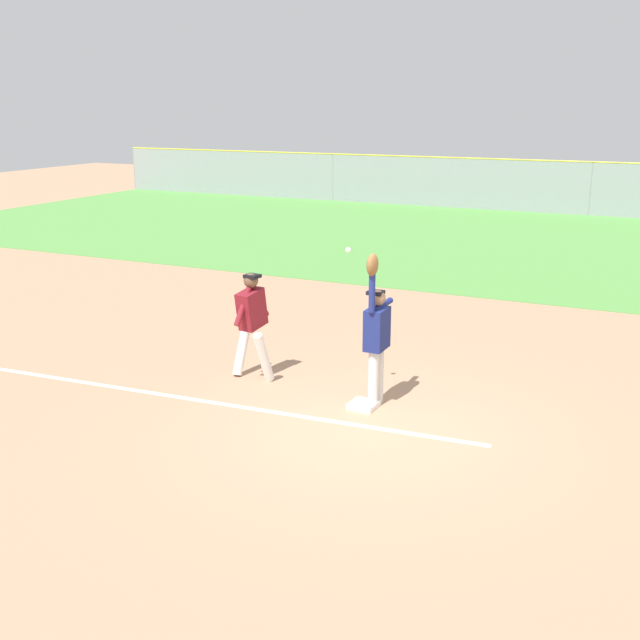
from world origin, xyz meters
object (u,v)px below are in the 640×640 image
(first_base, at_px, (364,405))
(parked_car_black, at_px, (507,186))
(baseball, at_px, (348,250))
(fielder, at_px, (376,331))
(parked_car_tan, at_px, (635,194))
(runner, at_px, (252,318))

(first_base, xyz_separation_m, parked_car_black, (-3.56, 25.23, 0.63))
(first_base, distance_m, baseball, 2.25)
(fielder, xyz_separation_m, baseball, (-0.47, 0.05, 1.13))
(first_base, bearing_deg, parked_car_tan, 85.73)
(runner, relative_size, baseball, 23.24)
(runner, bearing_deg, baseball, 2.30)
(fielder, xyz_separation_m, parked_car_tan, (1.72, 24.23, -0.45))
(baseball, distance_m, parked_car_black, 25.25)
(first_base, xyz_separation_m, parked_car_tan, (1.82, 24.40, 0.63))
(first_base, height_order, fielder, fielder)
(fielder, xyz_separation_m, runner, (-2.18, 0.21, -0.12))
(fielder, bearing_deg, runner, -5.73)
(parked_car_black, relative_size, parked_car_tan, 1.00)
(parked_car_black, height_order, parked_car_tan, same)
(fielder, relative_size, parked_car_black, 0.50)
(fielder, height_order, parked_car_tan, fielder)
(runner, distance_m, parked_car_black, 24.88)
(runner, height_order, parked_car_black, runner)
(runner, xyz_separation_m, baseball, (1.70, -0.16, 1.25))
(parked_car_tan, bearing_deg, baseball, -90.01)
(baseball, relative_size, parked_car_tan, 0.02)
(first_base, bearing_deg, fielder, 58.87)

